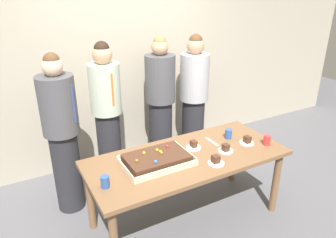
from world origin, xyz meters
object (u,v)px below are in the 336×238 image
(sheet_cake, at_px, (157,159))
(person_far_right_suit, at_px, (62,134))
(drink_cup_nearest, at_px, (105,182))
(drink_cup_middle, at_px, (228,134))
(person_serving_front, at_px, (160,102))
(person_green_shirt_behind, at_px, (107,115))
(drink_cup_far_end, at_px, (267,140))
(plated_slice_near_left, at_px, (194,146))
(cake_server_utensil, at_px, (212,142))
(plated_slice_far_right, at_px, (216,161))
(person_striped_tie_right, at_px, (194,96))
(plated_slice_far_left, at_px, (226,149))
(party_table, at_px, (187,164))
(plated_slice_near_right, at_px, (247,141))

(sheet_cake, relative_size, person_far_right_suit, 0.37)
(drink_cup_nearest, height_order, drink_cup_middle, same)
(person_far_right_suit, bearing_deg, person_serving_front, 63.77)
(person_serving_front, distance_m, person_green_shirt_behind, 0.75)
(drink_cup_nearest, bearing_deg, drink_cup_far_end, -2.97)
(plated_slice_near_left, height_order, cake_server_utensil, plated_slice_near_left)
(plated_slice_near_left, xyz_separation_m, plated_slice_far_right, (0.01, -0.35, 0.00))
(sheet_cake, relative_size, drink_cup_middle, 6.26)
(plated_slice_near_left, height_order, person_striped_tie_right, person_striped_tie_right)
(plated_slice_far_left, relative_size, cake_server_utensil, 0.75)
(person_striped_tie_right, height_order, person_far_right_suit, person_far_right_suit)
(sheet_cake, relative_size, plated_slice_far_right, 4.17)
(drink_cup_nearest, distance_m, cake_server_utensil, 1.23)
(party_table, bearing_deg, plated_slice_near_right, -6.47)
(sheet_cake, xyz_separation_m, plated_slice_near_left, (0.46, 0.09, -0.02))
(drink_cup_middle, distance_m, person_serving_front, 1.05)
(drink_cup_middle, distance_m, cake_server_utensil, 0.21)
(party_table, xyz_separation_m, person_striped_tie_right, (0.80, 1.12, 0.21))
(drink_cup_middle, height_order, person_far_right_suit, person_far_right_suit)
(drink_cup_nearest, distance_m, drink_cup_middle, 1.43)
(party_table, distance_m, drink_cup_nearest, 0.86)
(party_table, bearing_deg, person_green_shirt_behind, 113.87)
(plated_slice_far_right, relative_size, person_far_right_suit, 0.09)
(sheet_cake, bearing_deg, cake_server_utensil, 8.51)
(plated_slice_near_right, height_order, person_far_right_suit, person_far_right_suit)
(sheet_cake, relative_size, plated_slice_far_left, 4.17)
(plated_slice_near_left, distance_m, person_serving_front, 1.03)
(party_table, bearing_deg, person_far_right_suit, 141.85)
(sheet_cake, height_order, cake_server_utensil, sheet_cake)
(plated_slice_far_right, xyz_separation_m, person_green_shirt_behind, (-0.59, 1.24, 0.12))
(drink_cup_nearest, bearing_deg, plated_slice_far_right, -7.70)
(plated_slice_far_right, xyz_separation_m, person_far_right_suit, (-1.13, 1.01, 0.10))
(sheet_cake, bearing_deg, drink_cup_far_end, -10.51)
(plated_slice_near_right, relative_size, plated_slice_far_right, 1.00)
(plated_slice_far_right, height_order, drink_cup_middle, drink_cup_middle)
(person_serving_front, bearing_deg, drink_cup_nearest, -13.70)
(person_green_shirt_behind, distance_m, person_striped_tie_right, 1.25)
(cake_server_utensil, bearing_deg, drink_cup_middle, -3.80)
(sheet_cake, relative_size, drink_cup_nearest, 6.26)
(sheet_cake, xyz_separation_m, plated_slice_far_left, (0.69, -0.12, -0.02))
(plated_slice_far_right, distance_m, cake_server_utensil, 0.42)
(plated_slice_near_left, bearing_deg, drink_cup_nearest, -167.74)
(plated_slice_far_left, height_order, person_green_shirt_behind, person_green_shirt_behind)
(plated_slice_far_left, bearing_deg, plated_slice_near_left, 137.93)
(sheet_cake, xyz_separation_m, person_green_shirt_behind, (-0.12, 0.98, 0.11))
(plated_slice_far_right, bearing_deg, plated_slice_far_left, 32.05)
(plated_slice_near_left, height_order, person_far_right_suit, person_far_right_suit)
(party_table, height_order, plated_slice_far_right, plated_slice_far_right)
(party_table, xyz_separation_m, cake_server_utensil, (0.37, 0.12, 0.09))
(drink_cup_nearest, height_order, person_green_shirt_behind, person_green_shirt_behind)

